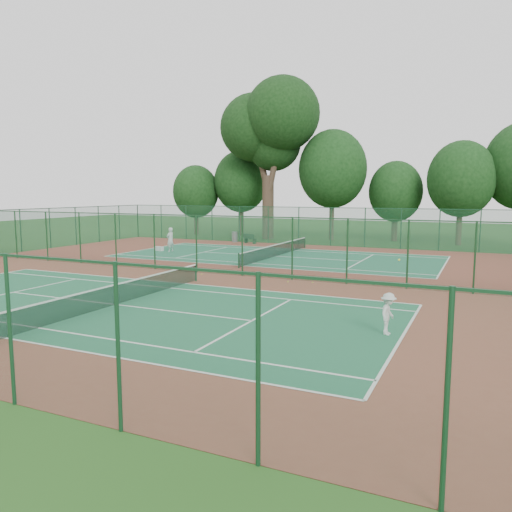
# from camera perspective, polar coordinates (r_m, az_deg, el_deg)

# --- Properties ---
(ground) EXTENTS (120.00, 120.00, 0.00)m
(ground) POSITION_cam_1_polar(r_m,az_deg,el_deg) (29.68, -4.24, -2.09)
(ground) COLOR #1F4916
(ground) RESTS_ON ground
(red_pad) EXTENTS (40.00, 36.00, 0.01)m
(red_pad) POSITION_cam_1_polar(r_m,az_deg,el_deg) (29.68, -4.24, -2.08)
(red_pad) COLOR brown
(red_pad) RESTS_ON ground
(court_near) EXTENTS (23.77, 10.97, 0.01)m
(court_near) POSITION_cam_1_polar(r_m,az_deg,el_deg) (22.39, -15.52, -5.41)
(court_near) COLOR #1C5B3B
(court_near) RESTS_ON red_pad
(court_far) EXTENTS (23.77, 10.97, 0.01)m
(court_far) POSITION_cam_1_polar(r_m,az_deg,el_deg) (37.71, 2.41, -0.04)
(court_far) COLOR #1E6244
(court_far) RESTS_ON red_pad
(fence_north) EXTENTS (40.00, 0.09, 3.50)m
(fence_north) POSITION_cam_1_polar(r_m,az_deg,el_deg) (45.96, 6.71, 3.42)
(fence_north) COLOR #1A4F2E
(fence_north) RESTS_ON ground
(fence_divider) EXTENTS (40.00, 0.09, 3.50)m
(fence_divider) POSITION_cam_1_polar(r_m,az_deg,el_deg) (29.44, -4.27, 1.29)
(fence_divider) COLOR #17472F
(fence_divider) RESTS_ON ground
(tennis_net_near) EXTENTS (0.10, 12.90, 0.97)m
(tennis_net_near) POSITION_cam_1_polar(r_m,az_deg,el_deg) (22.28, -15.57, -4.08)
(tennis_net_near) COLOR #12311C
(tennis_net_near) RESTS_ON ground
(tennis_net_far) EXTENTS (0.10, 12.90, 0.97)m
(tennis_net_far) POSITION_cam_1_polar(r_m,az_deg,el_deg) (37.65, 2.41, 0.76)
(tennis_net_far) COLOR #123318
(tennis_net_far) RESTS_ON ground
(player_near) EXTENTS (0.62, 0.98, 1.44)m
(player_near) POSITION_cam_1_polar(r_m,az_deg,el_deg) (17.60, 14.88, -6.41)
(player_near) COLOR silver
(player_near) RESTS_ON court_near
(player_far) EXTENTS (0.60, 0.79, 1.96)m
(player_far) POSITION_cam_1_polar(r_m,az_deg,el_deg) (41.27, -9.77, 1.87)
(player_far) COLOR silver
(player_far) RESTS_ON court_far
(trash_bin) EXTENTS (0.58, 0.58, 1.01)m
(trash_bin) POSITION_cam_1_polar(r_m,az_deg,el_deg) (48.58, -2.44, 2.20)
(trash_bin) COLOR slate
(trash_bin) RESTS_ON red_pad
(bench) EXTENTS (1.53, 0.96, 0.91)m
(bench) POSITION_cam_1_polar(r_m,az_deg,el_deg) (47.25, -0.73, 2.02)
(bench) COLOR #11321A
(bench) RESTS_ON red_pad
(kit_bag) EXTENTS (0.98, 0.59, 0.34)m
(kit_bag) POSITION_cam_1_polar(r_m,az_deg,el_deg) (42.12, -11.05, 0.83)
(kit_bag) COLOR silver
(kit_bag) RESTS_ON red_pad
(stray_ball_a) EXTENTS (0.07, 0.07, 0.07)m
(stray_ball_a) POSITION_cam_1_polar(r_m,az_deg,el_deg) (26.88, 6.49, -3.01)
(stray_ball_a) COLOR #C2D932
(stray_ball_a) RESTS_ON red_pad
(stray_ball_b) EXTENTS (0.07, 0.07, 0.07)m
(stray_ball_b) POSITION_cam_1_polar(r_m,az_deg,el_deg) (26.95, 3.68, -2.95)
(stray_ball_b) COLOR #BBCB2F
(stray_ball_b) RESTS_ON red_pad
(stray_ball_c) EXTENTS (0.07, 0.07, 0.07)m
(stray_ball_c) POSITION_cam_1_polar(r_m,az_deg,el_deg) (29.48, -6.23, -2.09)
(stray_ball_c) COLOR yellow
(stray_ball_c) RESTS_ON red_pad
(big_tree) EXTENTS (10.59, 7.75, 16.26)m
(big_tree) POSITION_cam_1_polar(r_m,az_deg,el_deg) (52.29, 1.62, 14.65)
(big_tree) COLOR #37281E
(big_tree) RESTS_ON ground
(evergreen_row) EXTENTS (39.00, 5.00, 12.00)m
(evergreen_row) POSITION_cam_1_polar(r_m,az_deg,el_deg) (51.92, 9.35, 1.87)
(evergreen_row) COLOR black
(evergreen_row) RESTS_ON ground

